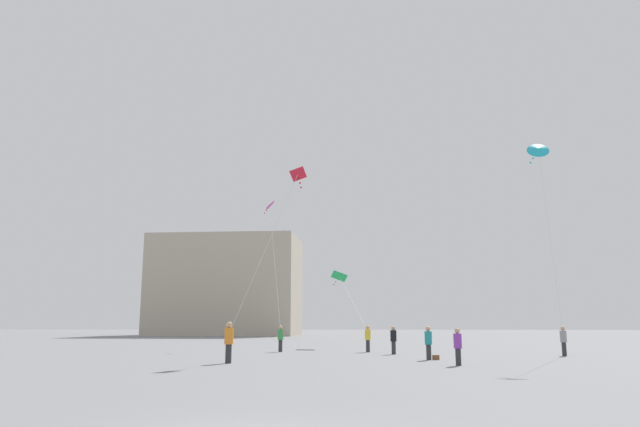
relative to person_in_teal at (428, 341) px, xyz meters
The scene contains 13 objects.
person_in_teal is the anchor object (origin of this frame).
person_in_grey 8.98m from the person_in_teal, 28.77° to the left, with size 0.35×0.35×1.62m.
person_in_orange 9.84m from the person_in_teal, 161.00° to the right, with size 0.40×0.40×1.86m.
person_in_green 11.29m from the person_in_teal, 138.89° to the left, with size 0.36×0.36×1.64m.
person_in_purple 3.91m from the person_in_teal, 77.02° to the right, with size 0.35×0.35×1.59m.
person_in_black 5.35m from the person_in_teal, 106.40° to the left, with size 0.35×0.35×1.62m.
person_in_yellow 8.17m from the person_in_teal, 111.62° to the left, with size 0.36×0.36×1.64m.
kite_emerald_delta 16.49m from the person_in_teal, 108.77° to the left, with size 2.91×8.36×4.39m.
kite_crimson_delta 11.00m from the person_in_teal, behind, with size 3.13×4.58×8.79m.
kite_magenta_delta 20.25m from the person_in_teal, 126.30° to the left, with size 2.59×7.75×9.91m.
kite_cyan_diamond 11.14m from the person_in_teal, ahead, with size 2.68×5.33×9.66m.
building_left_hall 61.23m from the person_in_teal, 113.04° to the left, with size 21.11×13.01×14.33m.
handbag_beside_flyer 0.86m from the person_in_teal, 15.95° to the left, with size 0.32×0.14×0.24m, color brown.
Camera 1 is at (1.91, -8.97, 1.81)m, focal length 33.05 mm.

